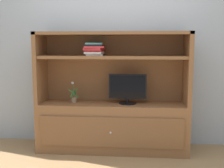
{
  "coord_description": "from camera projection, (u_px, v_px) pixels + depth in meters",
  "views": [
    {
      "loc": [
        0.29,
        -2.97,
        1.32
      ],
      "look_at": [
        0.0,
        0.35,
        0.86
      ],
      "focal_mm": 44.14,
      "sensor_mm": 36.0,
      "label": 1
    }
  ],
  "objects": [
    {
      "name": "painted_rear_wall",
      "position": [
        115.0,
        40.0,
        3.68
      ],
      "size": [
        6.0,
        0.1,
        2.8
      ],
      "primitive_type": "cube",
      "color": "#9EA8B2",
      "rests_on": "ground_plane"
    },
    {
      "name": "tv_monitor",
      "position": [
        128.0,
        89.0,
        3.4
      ],
      "size": [
        0.46,
        0.21,
        0.37
      ],
      "color": "black",
      "rests_on": "media_console"
    },
    {
      "name": "magazine_stack",
      "position": [
        95.0,
        49.0,
        3.38
      ],
      "size": [
        0.26,
        0.35,
        0.15
      ],
      "color": "silver",
      "rests_on": "media_console"
    },
    {
      "name": "media_console",
      "position": [
        112.0,
        113.0,
        3.47
      ],
      "size": [
        1.87,
        0.48,
        1.48
      ],
      "color": "brown",
      "rests_on": "ground_plane"
    },
    {
      "name": "potted_plant",
      "position": [
        74.0,
        97.0,
        3.49
      ],
      "size": [
        0.13,
        0.11,
        0.27
      ],
      "color": "#8C7251",
      "rests_on": "media_console"
    },
    {
      "name": "ground_plane",
      "position": [
        109.0,
        163.0,
        3.13
      ],
      "size": [
        8.0,
        8.0,
        0.0
      ],
      "primitive_type": "plane",
      "color": "#99754C"
    }
  ]
}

